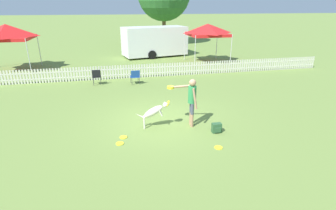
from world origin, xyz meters
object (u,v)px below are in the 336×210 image
Objects in this scene: leaping_dog at (154,111)px; frisbee_near_handler at (123,137)px; folding_chair_center at (97,76)px; folding_chair_blue_left at (135,76)px; frisbee_near_dog at (218,147)px; backpack_on_grass at (217,128)px; frisbee_midfield at (120,143)px; equipment_trailer at (155,41)px; canopy_tent_secondary at (7,32)px; canopy_tent_main at (208,30)px; handler_person at (191,97)px.

leaping_dog is 4.91× the size of frisbee_near_handler.
frisbee_near_handler is 6.50m from folding_chair_center.
leaping_dog is 1.55× the size of folding_chair_blue_left.
frisbee_near_dog is 0.75× the size of backpack_on_grass.
frisbee_midfield is 15.00m from equipment_trailer.
canopy_tent_secondary is at bearing 130.33° from backpack_on_grass.
canopy_tent_main is (6.89, 11.11, 2.36)m from frisbee_midfield.
frisbee_midfield is (-2.91, 0.89, 0.00)m from frisbee_near_dog.
backpack_on_grass is 0.05× the size of equipment_trailer.
folding_chair_center is (-2.15, 5.84, -0.09)m from leaping_dog.
canopy_tent_secondary is at bearing 46.29° from handler_person.
folding_chair_blue_left is (-1.39, 5.66, -0.61)m from handler_person.
frisbee_near_dog is at bearing 114.78° from folding_chair_center.
frisbee_midfield is 0.08× the size of canopy_tent_secondary.
canopy_tent_main is (7.78, 4.31, 1.86)m from folding_chair_center.
handler_person reaches higher than folding_chair_center.
folding_chair_blue_left is at bearing 103.51° from frisbee_near_dog.
folding_chair_center is at bearing 116.31° from frisbee_near_dog.
frisbee_near_handler is 6.19m from folding_chair_blue_left.
leaping_dog is 11.74m from canopy_tent_main.
folding_chair_blue_left reaches higher than frisbee_near_handler.
frisbee_near_dog is (2.77, -1.28, 0.00)m from frisbee_near_handler.
handler_person is 2.06m from frisbee_near_dog.
folding_chair_blue_left reaches higher than frisbee_near_dog.
folding_chair_blue_left is 0.93× the size of folding_chair_center.
frisbee_midfield is 0.09× the size of canopy_tent_main.
leaping_dog is 0.41× the size of canopy_tent_secondary.
folding_chair_blue_left is 7.62m from canopy_tent_main.
canopy_tent_main is 0.46× the size of equipment_trailer.
folding_chair_center is 7.39m from canopy_tent_secondary.
frisbee_midfield is 13.28m from canopy_tent_main.
equipment_trailer is (1.05, 13.69, 0.19)m from handler_person.
equipment_trailer is (-3.32, 3.41, -1.11)m from canopy_tent_main.
canopy_tent_main reaches higher than folding_chair_blue_left.
backpack_on_grass is at bearing -5.49° from frisbee_near_handler.
frisbee_near_handler is at bearing -59.49° from canopy_tent_secondary.
handler_person is at bearing 10.27° from frisbee_near_handler.
canopy_tent_main is 13.23m from canopy_tent_secondary.
frisbee_near_handler is (-2.39, -0.43, -1.07)m from handler_person.
frisbee_midfield is at bearing -115.28° from equipment_trailer.
frisbee_near_handler is 0.42m from frisbee_midfield.
canopy_tent_secondary is (-6.48, 10.99, 2.45)m from frisbee_near_handler.
frisbee_near_handler is 0.31× the size of folding_chair_blue_left.
canopy_tent_main reaches higher than leaping_dog.
handler_person is 6.88× the size of frisbee_near_dog.
canopy_tent_secondary is (-9.25, 12.28, 2.45)m from frisbee_near_dog.
folding_chair_blue_left is at bearing -33.21° from canopy_tent_secondary.
frisbee_midfield is at bearing 75.80° from folding_chair_blue_left.
canopy_tent_main reaches higher than equipment_trailer.
leaping_dog is 2.54m from frisbee_near_dog.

